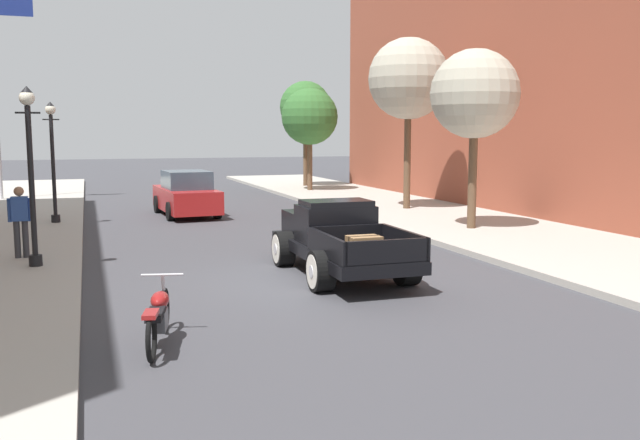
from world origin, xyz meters
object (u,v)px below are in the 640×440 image
(motorcycle_parked, at_px, (158,315))
(street_tree_farthest, at_px, (305,107))
(flagpole, at_px, (0,68))
(street_tree_nearest, at_px, (475,95))
(street_tree_third, at_px, (310,117))
(pedestrian_sidewalk_left, at_px, (20,218))
(hotrod_truck_black, at_px, (337,238))
(street_lamp_far, at_px, (53,153))
(car_background_red, at_px, (186,195))
(street_tree_second, at_px, (409,79))
(street_lamp_near, at_px, (30,163))

(motorcycle_parked, height_order, street_tree_farthest, street_tree_farthest)
(flagpole, xyz_separation_m, street_tree_nearest, (14.34, -14.79, -1.63))
(flagpole, height_order, street_tree_third, flagpole)
(pedestrian_sidewalk_left, xyz_separation_m, flagpole, (-1.86, 15.76, 4.68))
(hotrod_truck_black, bearing_deg, street_lamp_far, 121.91)
(hotrod_truck_black, bearing_deg, street_tree_nearest, 35.66)
(car_background_red, relative_size, pedestrian_sidewalk_left, 2.67)
(street_lamp_far, bearing_deg, pedestrian_sidewalk_left, -94.22)
(street_lamp_far, distance_m, street_tree_second, 12.83)
(hotrod_truck_black, distance_m, street_tree_second, 12.52)
(pedestrian_sidewalk_left, relative_size, street_lamp_near, 0.43)
(street_tree_second, bearing_deg, street_tree_farthest, 90.97)
(flagpole, height_order, street_tree_farthest, flagpole)
(pedestrian_sidewalk_left, height_order, street_lamp_far, street_lamp_far)
(street_lamp_near, bearing_deg, car_background_red, 64.00)
(street_lamp_near, xyz_separation_m, street_tree_third, (11.79, 16.97, 1.43))
(motorcycle_parked, xyz_separation_m, street_tree_nearest, (10.10, 8.23, 3.70))
(pedestrian_sidewalk_left, bearing_deg, street_tree_second, 26.66)
(hotrod_truck_black, xyz_separation_m, street_lamp_far, (-6.08, 9.76, 1.63))
(street_lamp_near, relative_size, flagpole, 0.42)
(flagpole, xyz_separation_m, street_tree_third, (14.02, 0.04, -1.96))
(street_tree_nearest, bearing_deg, flagpole, 134.11)
(street_lamp_near, bearing_deg, flagpole, 97.49)
(motorcycle_parked, bearing_deg, hotrod_truck_black, 43.57)
(street_lamp_far, relative_size, street_tree_nearest, 0.72)
(street_lamp_near, height_order, street_lamp_far, same)
(street_tree_third, bearing_deg, street_lamp_near, -124.78)
(flagpole, bearing_deg, street_tree_nearest, -45.89)
(street_tree_nearest, height_order, street_tree_farthest, street_tree_farthest)
(car_background_red, distance_m, street_tree_third, 10.99)
(car_background_red, relative_size, street_tree_nearest, 0.83)
(street_tree_farthest, bearing_deg, motorcycle_parked, -111.99)
(flagpole, relative_size, street_tree_farthest, 1.62)
(motorcycle_parked, distance_m, car_background_red, 15.60)
(pedestrian_sidewalk_left, distance_m, street_lamp_near, 1.78)
(motorcycle_parked, relative_size, street_lamp_near, 0.54)
(pedestrian_sidewalk_left, xyz_separation_m, street_lamp_near, (0.36, -1.17, 1.30))
(motorcycle_parked, distance_m, street_lamp_far, 14.00)
(street_tree_farthest, bearing_deg, hotrod_truck_black, -105.99)
(motorcycle_parked, bearing_deg, flagpole, 100.44)
(street_lamp_far, height_order, flagpole, flagpole)
(motorcycle_parked, bearing_deg, street_tree_third, 67.03)
(car_background_red, bearing_deg, flagpole, 131.55)
(car_background_red, relative_size, street_tree_farthest, 0.78)
(car_background_red, xyz_separation_m, street_tree_second, (8.14, -1.59, 4.24))
(hotrod_truck_black, distance_m, street_tree_third, 20.13)
(car_background_red, bearing_deg, street_tree_farthest, 52.95)
(street_tree_nearest, xyz_separation_m, street_tree_farthest, (0.36, 17.67, 0.25))
(street_lamp_far, bearing_deg, street_tree_second, 0.32)
(hotrod_truck_black, height_order, street_tree_second, street_tree_second)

